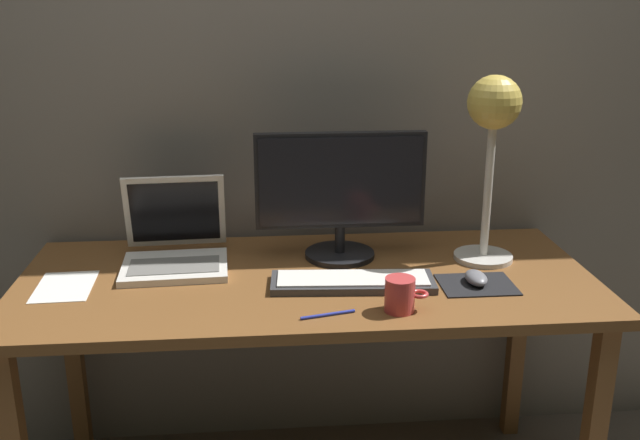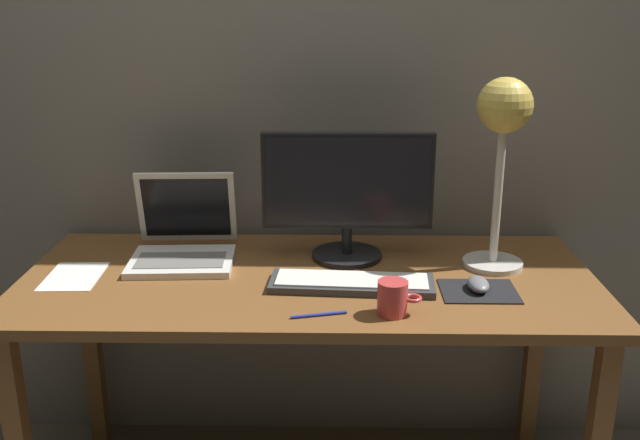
{
  "view_description": "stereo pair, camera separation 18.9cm",
  "coord_description": "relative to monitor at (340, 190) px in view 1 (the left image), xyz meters",
  "views": [
    {
      "loc": [
        -0.13,
        -1.85,
        1.5
      ],
      "look_at": [
        0.03,
        -0.05,
        0.92
      ],
      "focal_mm": 40.14,
      "sensor_mm": 36.0,
      "label": 1
    },
    {
      "loc": [
        0.06,
        -1.85,
        1.5
      ],
      "look_at": [
        0.03,
        -0.05,
        0.92
      ],
      "focal_mm": 40.14,
      "sensor_mm": 36.0,
      "label": 2
    }
  ],
  "objects": [
    {
      "name": "desk",
      "position": [
        -0.11,
        -0.14,
        -0.29
      ],
      "size": [
        1.6,
        0.7,
        0.74
      ],
      "color": "brown",
      "rests_on": "ground"
    },
    {
      "name": "laptop",
      "position": [
        -0.48,
        -0.0,
        -0.14
      ],
      "size": [
        0.31,
        0.3,
        0.25
      ],
      "color": "silver",
      "rests_on": "desk"
    },
    {
      "name": "paper_sheet_near_mouse",
      "position": [
        -0.76,
        -0.16,
        -0.21
      ],
      "size": [
        0.16,
        0.21,
        0.0
      ],
      "primitive_type": "cube",
      "rotation": [
        0.0,
        0.0,
        0.03
      ],
      "color": "white",
      "rests_on": "desk"
    },
    {
      "name": "back_wall",
      "position": [
        -0.11,
        0.26,
        0.35
      ],
      "size": [
        4.8,
        0.06,
        2.6
      ],
      "primitive_type": "cube",
      "color": "gray",
      "rests_on": "ground"
    },
    {
      "name": "coffee_mug",
      "position": [
        0.11,
        -0.39,
        -0.16
      ],
      "size": [
        0.11,
        0.08,
        0.09
      ],
      "color": "#CC3F3F",
      "rests_on": "desk"
    },
    {
      "name": "mousepad",
      "position": [
        0.34,
        -0.25,
        -0.2
      ],
      "size": [
        0.2,
        0.16,
        0.0
      ],
      "primitive_type": "cube",
      "color": "black",
      "rests_on": "desk"
    },
    {
      "name": "pen",
      "position": [
        -0.08,
        -0.4,
        -0.2
      ],
      "size": [
        0.14,
        0.04,
        0.01
      ],
      "primitive_type": "cylinder",
      "rotation": [
        0.0,
        1.57,
        0.24
      ],
      "color": "#2633A5",
      "rests_on": "desk"
    },
    {
      "name": "monitor",
      "position": [
        0.0,
        0.0,
        0.0
      ],
      "size": [
        0.5,
        0.21,
        0.38
      ],
      "color": "black",
      "rests_on": "desk"
    },
    {
      "name": "mouse",
      "position": [
        0.34,
        -0.24,
        -0.19
      ],
      "size": [
        0.06,
        0.1,
        0.03
      ],
      "primitive_type": "ellipsoid",
      "color": "slate",
      "rests_on": "mousepad"
    },
    {
      "name": "keyboard_main",
      "position": [
        0.01,
        -0.22,
        -0.19
      ],
      "size": [
        0.45,
        0.17,
        0.03
      ],
      "color": "#38383A",
      "rests_on": "desk"
    },
    {
      "name": "desk_lamp",
      "position": [
        0.42,
        -0.06,
        0.2
      ],
      "size": [
        0.17,
        0.17,
        0.54
      ],
      "color": "beige",
      "rests_on": "desk"
    }
  ]
}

